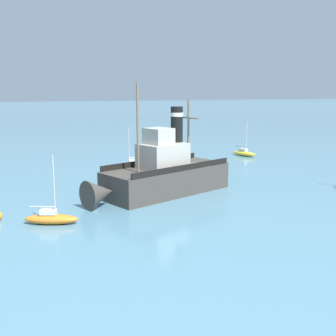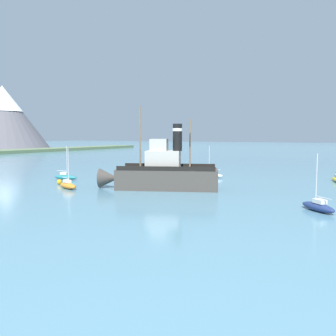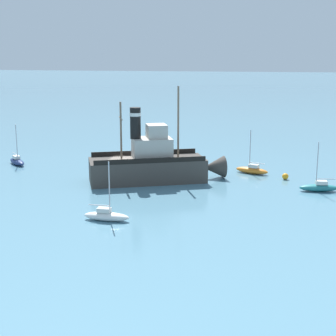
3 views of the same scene
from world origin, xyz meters
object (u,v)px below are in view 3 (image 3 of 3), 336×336
object	(u,v)px
old_tugboat	(153,164)
sailboat_orange	(252,170)
sailboat_navy	(17,161)
mooring_buoy	(285,176)
sailboat_white	(106,215)
sailboat_teal	(319,187)

from	to	relation	value
old_tugboat	sailboat_orange	world-z (taller)	old_tugboat
old_tugboat	sailboat_orange	distance (m)	11.56
sailboat_orange	old_tugboat	bearing A→B (deg)	-62.45
sailboat_navy	mooring_buoy	size ratio (longest dim) A/B	7.18
old_tugboat	sailboat_white	distance (m)	13.58
old_tugboat	sailboat_orange	xyz separation A→B (m)	(-5.31, 10.18, -1.40)
sailboat_navy	sailboat_teal	bearing A→B (deg)	80.37
old_tugboat	sailboat_white	bearing A→B (deg)	-4.03
sailboat_navy	mooring_buoy	bearing A→B (deg)	87.01
sailboat_orange	mooring_buoy	world-z (taller)	sailboat_orange
sailboat_white	sailboat_navy	world-z (taller)	same
sailboat_white	sailboat_navy	xyz separation A→B (m)	(-18.28, -16.95, 0.00)
old_tugboat	sailboat_teal	size ratio (longest dim) A/B	2.98
old_tugboat	sailboat_teal	xyz separation A→B (m)	(1.08, 16.83, -1.40)
sailboat_teal	sailboat_navy	bearing A→B (deg)	-99.63
sailboat_teal	mooring_buoy	bearing A→B (deg)	-144.00
mooring_buoy	sailboat_white	bearing A→B (deg)	-41.48
old_tugboat	mooring_buoy	bearing A→B (deg)	102.93
old_tugboat	sailboat_navy	distance (m)	18.59
sailboat_teal	sailboat_white	distance (m)	21.67
old_tugboat	mooring_buoy	size ratio (longest dim) A/B	21.44
sailboat_white	sailboat_orange	bearing A→B (deg)	149.36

